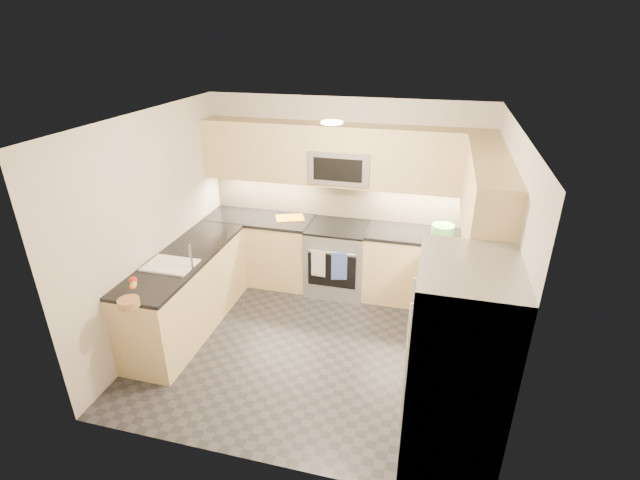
{
  "coord_description": "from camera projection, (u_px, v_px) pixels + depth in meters",
  "views": [
    {
      "loc": [
        1.14,
        -4.09,
        3.27
      ],
      "look_at": [
        0.0,
        0.35,
        1.15
      ],
      "focal_mm": 26.0,
      "sensor_mm": 36.0,
      "label": 1
    }
  ],
  "objects": [
    {
      "name": "wall_back",
      "position": [
        344.0,
        195.0,
        6.11
      ],
      "size": [
        3.6,
        0.02,
        2.5
      ],
      "primitive_type": "cube",
      "color": "beige",
      "rests_on": "floor"
    },
    {
      "name": "floor",
      "position": [
        312.0,
        345.0,
        5.23
      ],
      "size": [
        3.6,
        3.2,
        0.0
      ],
      "primitive_type": "cube",
      "color": "#232428",
      "rests_on": "ground"
    },
    {
      "name": "utensil_bowl",
      "position": [
        443.0,
        231.0,
        5.6
      ],
      "size": [
        0.28,
        0.28,
        0.15
      ],
      "primitive_type": "cylinder",
      "rotation": [
        0.0,
        0.0,
        0.03
      ],
      "color": "#50AB49",
      "rests_on": "countertop_back_right"
    },
    {
      "name": "dish_towel_blue",
      "position": [
        339.0,
        266.0,
        5.77
      ],
      "size": [
        0.2,
        0.06,
        0.37
      ],
      "primitive_type": "cube",
      "rotation": [
        0.0,
        0.0,
        0.23
      ],
      "color": "#364B96",
      "rests_on": "oven_handle"
    },
    {
      "name": "fridge_handle_right",
      "position": [
        409.0,
        343.0,
        3.73
      ],
      "size": [
        0.02,
        0.02,
        1.2
      ],
      "primitive_type": "cylinder",
      "color": "#B2B5BA",
      "rests_on": "refrigerator"
    },
    {
      "name": "oven_door_glass",
      "position": [
        332.0,
        271.0,
        5.87
      ],
      "size": [
        0.62,
        0.02,
        0.45
      ],
      "primitive_type": "cube",
      "color": "black",
      "rests_on": "gas_range"
    },
    {
      "name": "oven_handle",
      "position": [
        332.0,
        253.0,
        5.74
      ],
      "size": [
        0.6,
        0.02,
        0.02
      ],
      "primitive_type": "cylinder",
      "rotation": [
        0.0,
        1.57,
        0.0
      ],
      "color": "#B2B5BA",
      "rests_on": "gas_range"
    },
    {
      "name": "cutting_board",
      "position": [
        290.0,
        218.0,
        6.18
      ],
      "size": [
        0.44,
        0.38,
        0.01
      ],
      "primitive_type": "cube",
      "rotation": [
        0.0,
        0.0,
        0.41
      ],
      "color": "#C28512",
      "rests_on": "countertop_back_left"
    },
    {
      "name": "fruit_basket",
      "position": [
        129.0,
        303.0,
        4.23
      ],
      "size": [
        0.21,
        0.21,
        0.07
      ],
      "primitive_type": "cylinder",
      "rotation": [
        0.0,
        0.0,
        -0.07
      ],
      "color": "#A7764E",
      "rests_on": "countertop_peninsula"
    },
    {
      "name": "base_cab_peninsula",
      "position": [
        188.0,
        293.0,
        5.38
      ],
      "size": [
        0.6,
        2.0,
        0.9
      ],
      "primitive_type": "cube",
      "color": "#D7BC81",
      "rests_on": "floor"
    },
    {
      "name": "base_cab_right",
      "position": [
        454.0,
        324.0,
        4.83
      ],
      "size": [
        0.6,
        1.7,
        0.9
      ],
      "primitive_type": "cube",
      "color": "#D7BC81",
      "rests_on": "floor"
    },
    {
      "name": "upper_cab_back",
      "position": [
        342.0,
        155.0,
        5.71
      ],
      "size": [
        3.6,
        0.35,
        0.75
      ],
      "primitive_type": "cube",
      "color": "#D7BC81",
      "rests_on": "wall_back"
    },
    {
      "name": "upper_cab_right",
      "position": [
        486.0,
        196.0,
        4.34
      ],
      "size": [
        0.35,
        1.95,
        0.75
      ],
      "primitive_type": "cube",
      "color": "#D7BC81",
      "rests_on": "wall_right"
    },
    {
      "name": "microwave",
      "position": [
        341.0,
        165.0,
        5.74
      ],
      "size": [
        0.76,
        0.4,
        0.4
      ],
      "primitive_type": "cube",
      "color": "gray",
      "rests_on": "upper_cab_back"
    },
    {
      "name": "base_cab_back_right",
      "position": [
        421.0,
        268.0,
        5.93
      ],
      "size": [
        1.42,
        0.6,
        0.9
      ],
      "primitive_type": "cube",
      "color": "#D7BC81",
      "rests_on": "floor"
    },
    {
      "name": "fruit_orange",
      "position": [
        133.0,
        287.0,
        4.34
      ],
      "size": [
        0.06,
        0.06,
        0.06
      ],
      "primitive_type": "sphere",
      "color": "orange",
      "rests_on": "fruit_basket"
    },
    {
      "name": "wall_right",
      "position": [
        498.0,
        266.0,
        4.3
      ],
      "size": [
        0.02,
        3.2,
        2.5
      ],
      "primitive_type": "cube",
      "color": "beige",
      "rests_on": "floor"
    },
    {
      "name": "ceiling",
      "position": [
        310.0,
        120.0,
        4.18
      ],
      "size": [
        3.6,
        3.2,
        0.02
      ],
      "primitive_type": "cube",
      "color": "beige",
      "rests_on": "wall_back"
    },
    {
      "name": "backsplash_back",
      "position": [
        343.0,
        199.0,
        6.13
      ],
      "size": [
        3.6,
        0.01,
        0.51
      ],
      "primitive_type": "cube",
      "color": "tan",
      "rests_on": "wall_back"
    },
    {
      "name": "base_cab_back_left",
      "position": [
        261.0,
        250.0,
        6.43
      ],
      "size": [
        1.42,
        0.6,
        0.9
      ],
      "primitive_type": "cube",
      "color": "#D7BC81",
      "rests_on": "floor"
    },
    {
      "name": "refrigerator",
      "position": [
        456.0,
        370.0,
        3.51
      ],
      "size": [
        0.7,
        0.9,
        1.8
      ],
      "primitive_type": "cube",
      "color": "#A1A4A8",
      "rests_on": "floor"
    },
    {
      "name": "countertop_back_left",
      "position": [
        259.0,
        218.0,
        6.23
      ],
      "size": [
        1.42,
        0.63,
        0.04
      ],
      "primitive_type": "cube",
      "color": "black",
      "rests_on": "base_cab_back_left"
    },
    {
      "name": "countertop_back_right",
      "position": [
        424.0,
        235.0,
        5.74
      ],
      "size": [
        1.42,
        0.63,
        0.04
      ],
      "primitive_type": "cube",
      "color": "black",
      "rests_on": "base_cab_back_right"
    },
    {
      "name": "fruit_apple",
      "position": [
        133.0,
        281.0,
        4.44
      ],
      "size": [
        0.08,
        0.08,
        0.08
      ],
      "primitive_type": "sphere",
      "color": "#B12314",
      "rests_on": "fruit_basket"
    },
    {
      "name": "fruit_pear",
      "position": [
        134.0,
        285.0,
        4.37
      ],
      "size": [
        0.06,
        0.06,
        0.06
      ],
      "primitive_type": "sphere",
      "color": "#6AAA49",
      "rests_on": "fruit_basket"
    },
    {
      "name": "gas_range",
      "position": [
        337.0,
        259.0,
        6.16
      ],
      "size": [
        0.76,
        0.65,
        0.91
      ],
      "primitive_type": "cube",
      "color": "#999AA0",
      "rests_on": "floor"
    },
    {
      "name": "dish_towel_check",
      "position": [
        318.0,
        264.0,
        5.83
      ],
      "size": [
        0.18,
        0.03,
        0.35
      ],
      "primitive_type": "cube",
      "rotation": [
        0.0,
        0.0,
        -0.07
      ],
      "color": "silver",
      "rests_on": "oven_handle"
    },
    {
      "name": "microwave_door",
      "position": [
        338.0,
        170.0,
        5.56
      ],
      "size": [
        0.6,
        0.01,
        0.28
      ],
      "primitive_type": "cube",
      "color": "black",
      "rests_on": "microwave"
    },
    {
      "name": "sink_basin",
      "position": [
        171.0,
        271.0,
        4.98
      ],
      "size": [
        0.52,
        0.38,
        0.16
      ],
      "primitive_type": "cube",
      "color": "white",
      "rests_on": "base_cab_peninsula"
    },
    {
      "name": "countertop_peninsula",
      "position": [
        183.0,
        257.0,
        5.18
      ],
      "size": [
        0.63,
        2.0,
        0.04
      ],
      "primitive_type": "cube",
      "color": "black",
      "rests_on": "base_cab_peninsula"
    },
    {
      "name": "fridge_handle_left",
      "position": [
        405.0,
        372.0,
        3.41
      ],
      "size": [
        0.02,
        0.02,
        1.2
      ],
      "primitive_type": "cylinder",
      "color": "#B2B5BA",
      "rests_on": "refrigerator"
    },
    {
      "name": "wall_left",
      "position": [
        154.0,
        228.0,
        5.11
      ],
      "size": [
        0.02,
        3.2,
        2.5
      ],
      "primitive_type": "cube",
      "color": "beige",
      "rests_on": "floor"
    },
    {
      "name": "wall_front",
      "position": [
        252.0,
        338.0,
        3.3
      ],
      "size": [
        3.6,
        0.02,
        2.5
      ],
      "primitive_type": "cube",
      "color": "beige",
      "rests_on": "floor"
    },
    {
      "name": "faucet",
      "position": [
        191.0,
        257.0,
        4.84
      ],
      "size": [
        0.03,
        0.03,
        0.28
      ],
      "primitive_type": "cylinder",
      "color": "silver",
      "rests_on": "countertop_peninsula"
    },
    {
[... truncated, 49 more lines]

